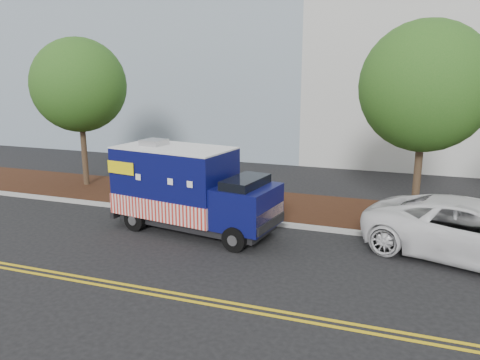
% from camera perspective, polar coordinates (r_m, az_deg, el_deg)
% --- Properties ---
extents(ground, '(120.00, 120.00, 0.00)m').
position_cam_1_polar(ground, '(16.88, -8.50, -5.70)').
color(ground, black).
rests_on(ground, ground).
extents(curb, '(120.00, 0.18, 0.15)m').
position_cam_1_polar(curb, '(18.04, -6.43, -4.11)').
color(curb, '#9E9E99').
rests_on(curb, ground).
extents(mulch_strip, '(120.00, 4.00, 0.15)m').
position_cam_1_polar(mulch_strip, '(19.86, -3.81, -2.40)').
color(mulch_strip, black).
rests_on(mulch_strip, ground).
extents(centerline_near, '(120.00, 0.10, 0.01)m').
position_cam_1_polar(centerline_near, '(13.41, -17.54, -11.41)').
color(centerline_near, gold).
rests_on(centerline_near, ground).
extents(centerline_far, '(120.00, 0.10, 0.01)m').
position_cam_1_polar(centerline_far, '(13.23, -18.20, -11.81)').
color(centerline_far, gold).
rests_on(centerline_far, ground).
extents(tree_a, '(4.22, 4.22, 6.86)m').
position_cam_1_polar(tree_a, '(22.68, -19.03, 10.86)').
color(tree_a, '#38281C').
rests_on(tree_a, ground).
extents(tree_c, '(4.39, 4.39, 7.10)m').
position_cam_1_polar(tree_c, '(17.09, 21.66, 10.52)').
color(tree_c, '#38281C').
rests_on(tree_c, ground).
extents(sign_post, '(0.06, 0.06, 2.40)m').
position_cam_1_polar(sign_post, '(19.13, -10.63, 0.26)').
color(sign_post, '#473828').
rests_on(sign_post, ground).
extents(food_truck, '(6.11, 3.07, 3.08)m').
position_cam_1_polar(food_truck, '(16.16, -6.45, -1.34)').
color(food_truck, black).
rests_on(food_truck, ground).
extents(white_car, '(6.87, 4.66, 1.75)m').
position_cam_1_polar(white_car, '(15.29, 26.83, -5.66)').
color(white_car, white).
rests_on(white_car, ground).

